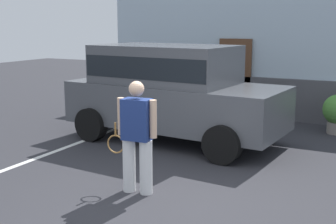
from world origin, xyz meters
TOP-DOWN VIEW (x-y plane):
  - ground_plane at (0.00, 0.00)m, footprint 40.00×40.00m
  - parking_stripe_0 at (-2.97, 1.50)m, footprint 0.12×4.40m
  - house_frontage at (-0.01, 6.47)m, footprint 9.52×0.40m
  - parked_suv at (-1.32, 3.15)m, footprint 4.74×2.46m
  - tennis_player_man at (-0.39, 0.18)m, footprint 0.89×0.30m

SIDE VIEW (x-z plane):
  - ground_plane at x=0.00m, z-range 0.00..0.00m
  - parking_stripe_0 at x=-2.97m, z-range 0.00..0.01m
  - tennis_player_man at x=-0.39m, z-range 0.03..1.71m
  - parked_suv at x=-1.32m, z-range 0.12..2.17m
  - house_frontage at x=-0.01m, z-range -0.10..3.14m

